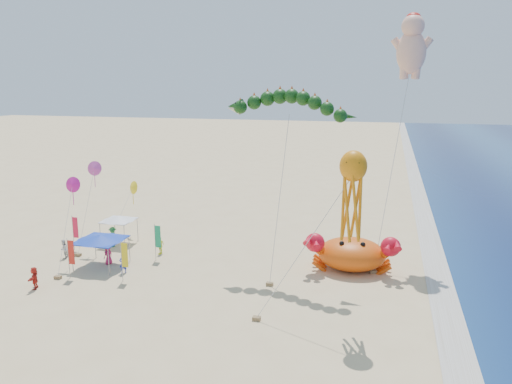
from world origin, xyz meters
TOP-DOWN VIEW (x-y plane):
  - ground at (0.00, 0.00)m, footprint 320.00×320.00m
  - foam_strip at (12.00, 0.00)m, footprint 320.00×320.00m
  - crab_inflatable at (5.31, 4.32)m, footprint 7.31×4.89m
  - dragon_kite at (0.14, 3.26)m, footprint 9.97×5.44m
  - cherub_kite at (9.09, 10.54)m, footprint 3.45×7.76m
  - octopus_kite at (5.73, -4.96)m, footprint 6.62×2.07m
  - canopy_blue at (-14.50, -0.15)m, footprint 3.84×3.84m
  - canopy_white at (-16.15, 5.51)m, footprint 2.97×2.97m
  - feather_flags at (-14.00, -0.10)m, footprint 8.86×5.95m
  - beachgoers at (-15.66, 0.54)m, footprint 8.21×11.46m
  - small_kites at (-16.87, 4.04)m, footprint 2.40×11.91m

SIDE VIEW (x-z plane):
  - ground at x=0.00m, z-range 0.00..0.00m
  - foam_strip at x=12.00m, z-range 0.01..0.01m
  - beachgoers at x=-15.66m, z-range -0.09..1.80m
  - crab_inflatable at x=5.31m, z-range -0.19..3.02m
  - feather_flags at x=-14.00m, z-range 0.41..3.61m
  - canopy_white at x=-16.15m, z-range 1.09..3.79m
  - canopy_blue at x=-14.50m, z-range 1.09..3.80m
  - small_kites at x=-16.87m, z-range 1.59..9.60m
  - octopus_kite at x=5.73m, z-range 3.14..14.05m
  - dragon_kite at x=0.14m, z-range 5.88..19.83m
  - cherub_kite at x=9.09m, z-range 7.66..28.03m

